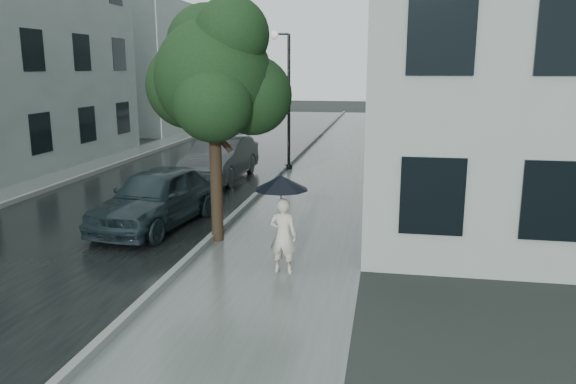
% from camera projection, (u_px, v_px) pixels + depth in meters
% --- Properties ---
extents(ground, '(120.00, 120.00, 0.00)m').
position_uv_depth(ground, '(245.00, 293.00, 10.13)').
color(ground, black).
rests_on(ground, ground).
extents(sidewalk, '(3.50, 60.00, 0.01)m').
position_uv_depth(sidewalk, '(329.00, 173.00, 21.61)').
color(sidewalk, slate).
rests_on(sidewalk, ground).
extents(kerb_near, '(0.15, 60.00, 0.15)m').
position_uv_depth(kerb_near, '(283.00, 170.00, 21.91)').
color(kerb_near, slate).
rests_on(kerb_near, ground).
extents(asphalt_road, '(6.85, 60.00, 0.00)m').
position_uv_depth(asphalt_road, '(197.00, 169.00, 22.53)').
color(asphalt_road, black).
rests_on(asphalt_road, ground).
extents(kerb_far, '(0.15, 60.00, 0.15)m').
position_uv_depth(kerb_far, '(116.00, 165.00, 23.12)').
color(kerb_far, slate).
rests_on(kerb_far, ground).
extents(sidewalk_far, '(1.70, 60.00, 0.01)m').
position_uv_depth(sidewalk_far, '(96.00, 166.00, 23.29)').
color(sidewalk_far, '#4C5451').
rests_on(sidewalk_far, ground).
extents(building_near, '(7.02, 36.00, 9.00)m').
position_uv_depth(building_near, '(456.00, 57.00, 26.94)').
color(building_near, '#8E9B95').
rests_on(building_near, ground).
extents(building_far_b, '(7.02, 18.00, 8.00)m').
position_uv_depth(building_far_b, '(163.00, 67.00, 40.46)').
color(building_far_b, '#8E9B95').
rests_on(building_far_b, ground).
extents(pedestrian, '(0.60, 0.45, 1.52)m').
position_uv_depth(pedestrian, '(283.00, 236.00, 10.98)').
color(pedestrian, beige).
rests_on(pedestrian, sidewalk).
extents(umbrella, '(1.26, 1.26, 1.08)m').
position_uv_depth(umbrella, '(281.00, 183.00, 10.76)').
color(umbrella, black).
rests_on(umbrella, ground).
extents(street_tree, '(3.42, 3.11, 5.49)m').
position_uv_depth(street_tree, '(215.00, 76.00, 12.53)').
color(street_tree, '#332619').
rests_on(street_tree, ground).
extents(lamp_post, '(0.84, 0.38, 5.35)m').
position_uv_depth(lamp_post, '(285.00, 92.00, 21.86)').
color(lamp_post, black).
rests_on(lamp_post, ground).
extents(car_near, '(2.38, 4.65, 1.52)m').
position_uv_depth(car_near, '(157.00, 197.00, 14.28)').
color(car_near, '#1C2A30').
rests_on(car_near, ground).
extents(car_far, '(1.74, 4.73, 1.55)m').
position_uv_depth(car_far, '(220.00, 159.00, 20.23)').
color(car_far, '#272A2D').
rests_on(car_far, ground).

